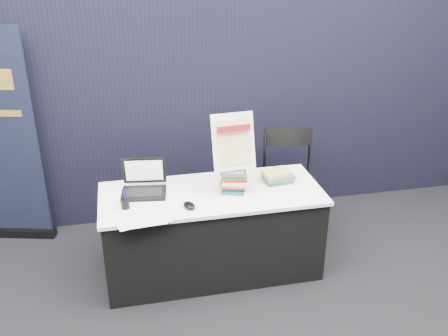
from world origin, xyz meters
TOP-DOWN VIEW (x-y plane):
  - floor at (0.00, 0.00)m, footprint 8.00×8.00m
  - wall_back at (0.00, 4.00)m, footprint 8.00×0.02m
  - drape_partition at (0.00, 1.60)m, footprint 6.00×0.08m
  - display_table at (0.00, 0.55)m, footprint 1.80×0.75m
  - laptop at (-0.54, 0.67)m, footprint 0.38×0.33m
  - mouse at (-0.22, 0.33)m, footprint 0.12×0.15m
  - brochure_left at (-0.63, 0.22)m, footprint 0.30×0.25m
  - brochure_mid at (-0.57, 0.23)m, footprint 0.35×0.26m
  - brochure_right at (-0.47, 0.28)m, footprint 0.34×0.29m
  - pen_cup at (-0.69, 0.43)m, footprint 0.07×0.07m
  - book_stack_tall at (0.18, 0.53)m, footprint 0.23×0.20m
  - book_stack_short at (0.58, 0.63)m, footprint 0.24×0.20m
  - info_sign at (0.18, 0.56)m, footprint 0.35×0.17m
  - stacking_chair at (0.84, 0.97)m, footprint 0.56×0.57m

SIDE VIEW (x-z plane):
  - floor at x=0.00m, z-range 0.00..0.00m
  - display_table at x=0.00m, z-range 0.00..0.75m
  - stacking_chair at x=0.84m, z-range 0.06..1.09m
  - brochure_left at x=-0.63m, z-range 0.75..0.75m
  - brochure_right at x=-0.47m, z-range 0.75..0.75m
  - brochure_mid at x=-0.57m, z-range 0.75..0.75m
  - mouse at x=-0.22m, z-range 0.75..0.79m
  - pen_cup at x=-0.69m, z-range 0.75..0.83m
  - book_stack_short at x=0.58m, z-range 0.75..0.85m
  - laptop at x=-0.54m, z-range 0.68..0.95m
  - book_stack_tall at x=0.18m, z-range 0.75..0.94m
  - info_sign at x=0.18m, z-range 0.93..1.40m
  - drape_partition at x=0.00m, z-range 0.00..2.40m
  - wall_back at x=0.00m, z-range 0.00..3.50m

